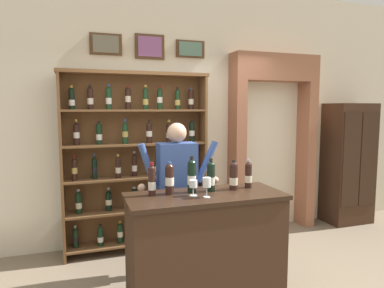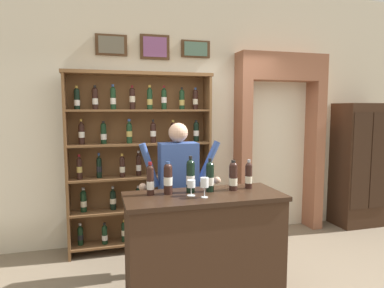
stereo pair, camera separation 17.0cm
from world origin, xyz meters
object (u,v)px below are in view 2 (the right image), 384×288
at_px(wine_shelf, 140,158).
at_px(tasting_bottle_super_tuscan, 150,180).
at_px(wine_glass_center, 204,183).
at_px(side_cabinet, 358,165).
at_px(tasting_bottle_riserva, 191,176).
at_px(tasting_counter, 204,248).
at_px(tasting_bottle_chianti, 210,176).
at_px(wine_glass_right, 191,185).
at_px(tasting_bottle_grappa, 168,178).
at_px(tasting_bottle_prosecco, 249,175).
at_px(shopkeeper, 178,181).
at_px(tasting_bottle_bianco, 233,176).

bearing_deg(wine_shelf, tasting_bottle_super_tuscan, -93.00).
relative_size(tasting_bottle_super_tuscan, wine_glass_center, 1.70).
relative_size(side_cabinet, tasting_bottle_super_tuscan, 6.21).
height_order(side_cabinet, tasting_bottle_riserva, side_cabinet).
xyz_separation_m(tasting_counter, wine_glass_center, (-0.03, -0.11, 0.63)).
relative_size(tasting_bottle_chianti, wine_glass_right, 2.21).
height_order(tasting_bottle_grappa, tasting_bottle_prosecco, tasting_bottle_grappa).
bearing_deg(tasting_bottle_super_tuscan, tasting_bottle_grappa, -2.45).
bearing_deg(tasting_counter, tasting_bottle_grappa, 162.94).
bearing_deg(side_cabinet, tasting_bottle_grappa, -158.14).
xyz_separation_m(shopkeeper, wine_glass_right, (-0.03, -0.62, 0.10)).
height_order(tasting_bottle_bianco, tasting_bottle_prosecco, tasting_bottle_bianco).
bearing_deg(wine_glass_center, tasting_bottle_chianti, 59.15).
height_order(tasting_bottle_bianco, wine_glass_center, tasting_bottle_bianco).
distance_m(tasting_bottle_grappa, tasting_bottle_chianti, 0.39).
xyz_separation_m(tasting_counter, tasting_bottle_prosecco, (0.48, 0.10, 0.64)).
distance_m(tasting_counter, tasting_bottle_prosecco, 0.81).
xyz_separation_m(side_cabinet, tasting_bottle_super_tuscan, (-3.37, -1.28, 0.22)).
bearing_deg(wine_glass_center, tasting_bottle_prosecco, 22.25).
height_order(wine_shelf, wine_glass_center, wine_shelf).
bearing_deg(wine_glass_center, tasting_bottle_bianco, 27.89).
height_order(side_cabinet, tasting_bottle_chianti, side_cabinet).
height_order(tasting_bottle_super_tuscan, wine_glass_right, tasting_bottle_super_tuscan).
height_order(shopkeeper, tasting_bottle_prosecco, shopkeeper).
bearing_deg(wine_shelf, shopkeeper, -67.80).
bearing_deg(tasting_bottle_riserva, wine_glass_right, -102.69).
height_order(tasting_counter, tasting_bottle_super_tuscan, tasting_bottle_super_tuscan).
relative_size(tasting_counter, tasting_bottle_bianco, 5.00).
relative_size(tasting_bottle_super_tuscan, tasting_bottle_chianti, 0.96).
distance_m(wine_shelf, side_cabinet, 3.32).
bearing_deg(tasting_bottle_chianti, wine_glass_right, -153.98).
height_order(tasting_bottle_super_tuscan, tasting_bottle_riserva, tasting_bottle_riserva).
relative_size(shopkeeper, tasting_bottle_grappa, 5.52).
bearing_deg(wine_shelf, tasting_bottle_prosecco, -54.91).
distance_m(side_cabinet, tasting_counter, 3.25).
height_order(tasting_bottle_chianti, wine_glass_center, tasting_bottle_chianti).
bearing_deg(wine_glass_center, tasting_bottle_riserva, 108.07).
distance_m(tasting_counter, wine_glass_center, 0.64).
bearing_deg(tasting_bottle_riserva, tasting_bottle_prosecco, 0.26).
bearing_deg(tasting_bottle_prosecco, wine_glass_center, -157.75).
height_order(wine_shelf, tasting_bottle_riserva, wine_shelf).
bearing_deg(side_cabinet, tasting_bottle_bianco, -153.20).
xyz_separation_m(tasting_bottle_prosecco, wine_glass_center, (-0.51, -0.21, -0.00)).
bearing_deg(tasting_bottle_chianti, wine_shelf, 110.81).
distance_m(tasting_counter, shopkeeper, 0.79).
distance_m(tasting_bottle_riserva, wine_glass_center, 0.22).
bearing_deg(wine_glass_right, tasting_counter, 7.71).
height_order(shopkeeper, tasting_bottle_chianti, shopkeeper).
relative_size(wine_shelf, tasting_counter, 1.55).
distance_m(tasting_bottle_chianti, wine_glass_right, 0.24).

